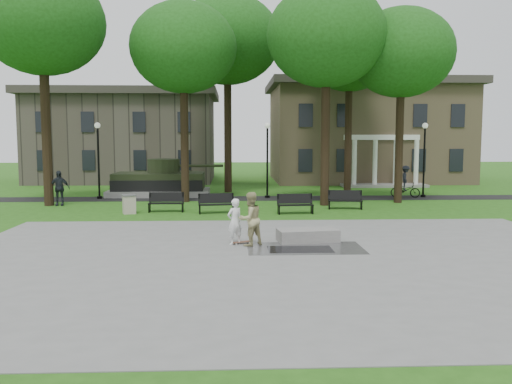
% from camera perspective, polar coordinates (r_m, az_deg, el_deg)
% --- Properties ---
extents(ground, '(120.00, 120.00, 0.00)m').
position_cam_1_polar(ground, '(22.06, 1.92, -4.24)').
color(ground, '#225113').
rests_on(ground, ground).
extents(plaza, '(22.00, 16.00, 0.02)m').
position_cam_1_polar(plaza, '(17.17, 3.20, -7.13)').
color(plaza, gray).
rests_on(plaza, ground).
extents(footpath, '(44.00, 2.60, 0.01)m').
position_cam_1_polar(footpath, '(33.91, 0.38, -0.67)').
color(footpath, black).
rests_on(footpath, ground).
extents(building_right, '(17.00, 12.00, 8.60)m').
position_cam_1_polar(building_right, '(49.06, 11.38, 6.31)').
color(building_right, '#9E8460').
rests_on(building_right, ground).
extents(building_left, '(15.00, 10.00, 7.20)m').
position_cam_1_polar(building_left, '(49.05, -13.48, 5.39)').
color(building_left, '#4C443D').
rests_on(building_left, ground).
extents(tree_0, '(6.80, 6.80, 12.97)m').
position_cam_1_polar(tree_0, '(32.93, -21.60, 16.25)').
color(tree_0, black).
rests_on(tree_0, ground).
extents(tree_1, '(6.20, 6.20, 11.63)m').
position_cam_1_polar(tree_1, '(32.67, -7.65, 14.77)').
color(tree_1, black).
rests_on(tree_1, ground).
extents(tree_2, '(6.60, 6.60, 12.16)m').
position_cam_1_polar(tree_2, '(31.07, 7.44, 15.92)').
color(tree_2, black).
rests_on(tree_2, ground).
extents(tree_3, '(6.00, 6.00, 11.19)m').
position_cam_1_polar(tree_3, '(32.96, 15.08, 13.92)').
color(tree_3, black).
rests_on(tree_3, ground).
extents(tree_4, '(7.20, 7.20, 13.50)m').
position_cam_1_polar(tree_4, '(38.21, -3.03, 15.69)').
color(tree_4, black).
rests_on(tree_4, ground).
extents(tree_5, '(6.40, 6.40, 12.44)m').
position_cam_1_polar(tree_5, '(39.44, 9.83, 14.24)').
color(tree_5, black).
rests_on(tree_5, ground).
extents(lamp_left, '(0.36, 0.36, 4.73)m').
position_cam_1_polar(lamp_left, '(34.98, -16.27, 3.87)').
color(lamp_left, black).
rests_on(lamp_left, ground).
extents(lamp_mid, '(0.36, 0.36, 4.73)m').
position_cam_1_polar(lamp_mid, '(34.04, 1.20, 4.05)').
color(lamp_mid, black).
rests_on(lamp_mid, ground).
extents(lamp_right, '(0.36, 0.36, 4.73)m').
position_cam_1_polar(lamp_right, '(36.08, 17.30, 3.89)').
color(lamp_right, black).
rests_on(lamp_right, ground).
extents(tank_monument, '(7.45, 3.40, 2.40)m').
position_cam_1_polar(tank_monument, '(36.10, -10.07, 0.99)').
color(tank_monument, gray).
rests_on(tank_monument, ground).
extents(puddle, '(2.20, 1.20, 0.00)m').
position_cam_1_polar(puddle, '(18.68, 4.67, -6.04)').
color(puddle, black).
rests_on(puddle, plaza).
extents(concrete_block, '(2.32, 1.31, 0.45)m').
position_cam_1_polar(concrete_block, '(20.10, 5.46, -4.55)').
color(concrete_block, gray).
rests_on(concrete_block, plaza).
extents(skateboard, '(0.79, 0.50, 0.07)m').
position_cam_1_polar(skateboard, '(19.61, -1.48, -5.35)').
color(skateboard, brown).
rests_on(skateboard, plaza).
extents(skateboarder, '(0.72, 0.66, 1.65)m').
position_cam_1_polar(skateboarder, '(19.38, -2.26, -3.12)').
color(skateboarder, white).
rests_on(skateboarder, plaza).
extents(friend_watching, '(1.17, 1.11, 1.91)m').
position_cam_1_polar(friend_watching, '(19.10, -0.62, -2.85)').
color(friend_watching, tan).
rests_on(friend_watching, plaza).
extents(pedestrian_walker, '(1.20, 0.61, 1.97)m').
position_cam_1_polar(pedestrian_walker, '(32.27, -20.03, 0.38)').
color(pedestrian_walker, '#20242A').
rests_on(pedestrian_walker, ground).
extents(cyclist, '(1.92, 1.16, 2.04)m').
position_cam_1_polar(cyclist, '(35.74, 15.46, 0.78)').
color(cyclist, black).
rests_on(cyclist, ground).
extents(park_bench_0, '(1.81, 0.55, 1.00)m').
position_cam_1_polar(park_bench_0, '(28.25, -9.43, -1.01)').
color(park_bench_0, black).
rests_on(park_bench_0, ground).
extents(park_bench_1, '(1.84, 0.76, 1.00)m').
position_cam_1_polar(park_bench_1, '(27.43, -4.18, -1.16)').
color(park_bench_1, black).
rests_on(park_bench_1, ground).
extents(park_bench_2, '(1.83, 0.64, 1.00)m').
position_cam_1_polar(park_bench_2, '(27.24, 4.15, -1.20)').
color(park_bench_2, black).
rests_on(park_bench_2, ground).
extents(park_bench_3, '(1.84, 0.72, 1.00)m').
position_cam_1_polar(park_bench_3, '(29.34, 9.35, -0.76)').
color(park_bench_3, black).
rests_on(park_bench_3, ground).
extents(trash_bin, '(0.83, 0.83, 0.96)m').
position_cam_1_polar(trash_bin, '(27.95, -13.20, -1.24)').
color(trash_bin, '#B7AA97').
rests_on(trash_bin, ground).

